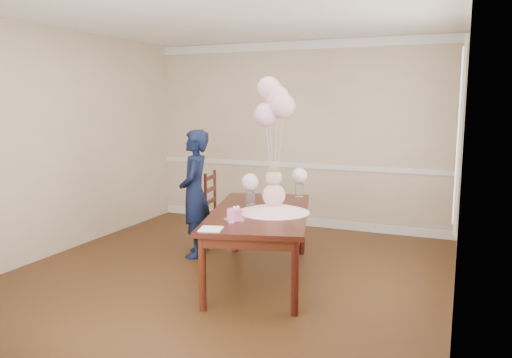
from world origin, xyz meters
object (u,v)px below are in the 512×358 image
Objects in this scene: dining_chair_seat at (225,214)px; woman at (195,194)px; dining_table_top at (260,213)px; birthday_cake at (235,214)px.

dining_chair_seat is 0.58m from woman.
dining_table_top is 0.48m from birthday_cake.
dining_table_top is 1.24m from dining_chair_seat.
birthday_cake is 1.58m from dining_chair_seat.
birthday_cake is 0.10× the size of woman.
dining_chair_seat is at bearing 136.49° from woman.
dining_table_top is 4.63× the size of dining_chair_seat.
dining_chair_seat is at bearing 118.49° from dining_table_top.
woman reaches higher than dining_chair_seat.
birthday_cake is at bearing 24.74° from woman.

